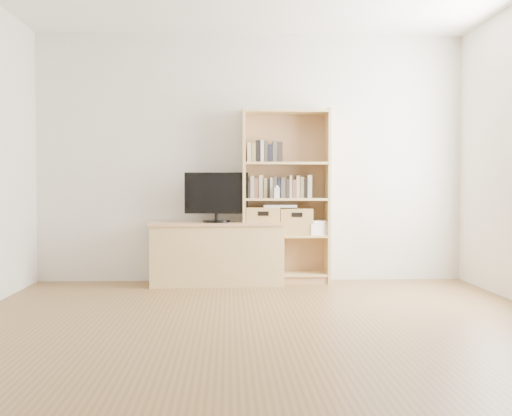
{
  "coord_description": "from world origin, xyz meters",
  "views": [
    {
      "loc": [
        -0.24,
        -4.29,
        1.02
      ],
      "look_at": [
        0.02,
        1.9,
        0.79
      ],
      "focal_mm": 45.0,
      "sensor_mm": 36.0,
      "label": 1
    }
  ],
  "objects": [
    {
      "name": "bookshelf",
      "position": [
        0.35,
        2.34,
        0.9
      ],
      "size": [
        0.9,
        0.32,
        1.8
      ],
      "primitive_type": "cube",
      "rotation": [
        0.0,
        0.0,
        -0.0
      ],
      "color": "tan",
      "rests_on": "floor"
    },
    {
      "name": "books_row_mid",
      "position": [
        0.35,
        2.36,
        0.98
      ],
      "size": [
        0.74,
        0.15,
        0.2
      ],
      "primitive_type": "cube",
      "rotation": [
        0.0,
        0.0,
        0.01
      ],
      "color": "#2F251F",
      "rests_on": "bookshelf"
    },
    {
      "name": "television",
      "position": [
        -0.36,
        2.25,
        0.89
      ],
      "size": [
        0.65,
        0.09,
        0.51
      ],
      "primitive_type": "cube",
      "rotation": [
        0.0,
        0.0,
        -0.06
      ],
      "color": "black",
      "rests_on": "tv_stand"
    },
    {
      "name": "back_wall",
      "position": [
        0.0,
        2.5,
        1.3
      ],
      "size": [
        4.5,
        0.02,
        2.6
      ],
      "primitive_type": "cube",
      "color": "silver",
      "rests_on": "floor"
    },
    {
      "name": "baby_monitor",
      "position": [
        0.25,
        2.24,
        0.93
      ],
      "size": [
        0.06,
        0.04,
        0.11
      ],
      "primitive_type": "cube",
      "rotation": [
        0.0,
        0.0,
        -0.06
      ],
      "color": "white",
      "rests_on": "bookshelf"
    },
    {
      "name": "front_wall",
      "position": [
        0.0,
        -2.5,
        1.3
      ],
      "size": [
        4.5,
        0.02,
        2.6
      ],
      "primitive_type": "cube",
      "color": "silver",
      "rests_on": "floor"
    },
    {
      "name": "magazine_stack",
      "position": [
        0.66,
        2.33,
        0.56
      ],
      "size": [
        0.24,
        0.3,
        0.12
      ],
      "primitive_type": "cube",
      "rotation": [
        0.0,
        0.0,
        0.2
      ],
      "color": "silver",
      "rests_on": "bookshelf"
    },
    {
      "name": "basket_right",
      "position": [
        0.46,
        2.33,
        0.64
      ],
      "size": [
        0.34,
        0.29,
        0.27
      ],
      "primitive_type": "cube",
      "rotation": [
        0.0,
        0.0,
        -0.05
      ],
      "color": "#A87A4C",
      "rests_on": "bookshelf"
    },
    {
      "name": "floor",
      "position": [
        0.0,
        0.0,
        0.0
      ],
      "size": [
        4.5,
        5.0,
        0.01
      ],
      "primitive_type": "cube",
      "color": "brown",
      "rests_on": "ground"
    },
    {
      "name": "laptop",
      "position": [
        0.29,
        2.32,
        0.8
      ],
      "size": [
        0.35,
        0.25,
        0.03
      ],
      "primitive_type": "cube",
      "rotation": [
        0.0,
        0.0,
        -0.05
      ],
      "color": "silver",
      "rests_on": "basket_left"
    },
    {
      "name": "tv_stand",
      "position": [
        -0.36,
        2.25,
        0.3
      ],
      "size": [
        1.35,
        0.57,
        0.61
      ],
      "primitive_type": "cube",
      "rotation": [
        0.0,
        0.0,
        0.05
      ],
      "color": "tan",
      "rests_on": "floor"
    },
    {
      "name": "basket_left",
      "position": [
        0.11,
        2.34,
        0.64
      ],
      "size": [
        0.35,
        0.29,
        0.29
      ],
      "primitive_type": "cube",
      "rotation": [
        0.0,
        0.0,
        -0.01
      ],
      "color": "#A87A4C",
      "rests_on": "bookshelf"
    },
    {
      "name": "books_row_upper",
      "position": [
        0.15,
        2.36,
        1.34
      ],
      "size": [
        0.36,
        0.15,
        0.18
      ],
      "primitive_type": "cube",
      "rotation": [
        0.0,
        0.0,
        -0.06
      ],
      "color": "#2F251F",
      "rests_on": "bookshelf"
    }
  ]
}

